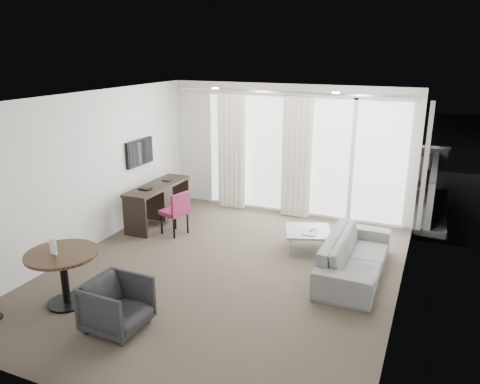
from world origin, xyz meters
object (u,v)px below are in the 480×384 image
at_px(desk, 158,204).
at_px(rattan_chair_b, 413,177).
at_px(sofa, 355,256).
at_px(coffee_table, 308,239).
at_px(rattan_chair_a, 333,185).
at_px(tub_armchair, 117,305).
at_px(round_table, 65,278).
at_px(desk_chair, 174,213).

bearing_deg(desk, rattan_chair_b, 40.90).
bearing_deg(sofa, coffee_table, 53.77).
xyz_separation_m(desk, coffee_table, (2.98, -0.04, -0.22)).
bearing_deg(rattan_chair_a, tub_armchair, -108.88).
relative_size(desk, coffee_table, 2.21).
xyz_separation_m(tub_armchair, rattan_chair_a, (1.30, 5.80, 0.09)).
height_order(round_table, rattan_chair_b, rattan_chair_b).
height_order(round_table, tub_armchair, round_table).
xyz_separation_m(round_table, rattan_chair_b, (3.84, 6.84, 0.08)).
height_order(desk, tub_armchair, desk).
height_order(desk, coffee_table, desk).
bearing_deg(rattan_chair_b, desk_chair, -125.33).
relative_size(desk, sofa, 0.79).
relative_size(tub_armchair, coffee_table, 0.94).
bearing_deg(desk_chair, rattan_chair_b, 64.53).
bearing_deg(desk, desk_chair, -32.19).
height_order(desk_chair, round_table, desk_chair).
relative_size(coffee_table, sofa, 0.36).
bearing_deg(desk_chair, coffee_table, 24.45).
relative_size(desk_chair, rattan_chair_a, 1.01).
bearing_deg(tub_armchair, round_table, 80.68).
height_order(desk, rattan_chair_a, rattan_chair_a).
xyz_separation_m(round_table, rattan_chair_a, (2.29, 5.60, 0.03)).
distance_m(tub_armchair, coffee_table, 3.53).
relative_size(desk, tub_armchair, 2.34).
xyz_separation_m(desk, round_table, (0.53, -3.06, -0.01)).
distance_m(desk, sofa, 3.94).
height_order(coffee_table, sofa, sofa).
bearing_deg(desk, round_table, -80.21).
bearing_deg(sofa, round_table, 125.17).
bearing_deg(desk, rattan_chair_a, 42.12).
height_order(sofa, rattan_chair_b, rattan_chair_b).
height_order(rattan_chair_a, rattan_chair_b, rattan_chair_b).
bearing_deg(tub_armchair, coffee_table, -22.63).
relative_size(round_table, sofa, 0.45).
height_order(desk, rattan_chair_b, rattan_chair_b).
xyz_separation_m(desk, rattan_chair_b, (4.36, 3.78, 0.07)).
xyz_separation_m(tub_armchair, rattan_chair_b, (2.85, 7.03, 0.13)).
bearing_deg(rattan_chair_b, sofa, -89.03).
xyz_separation_m(round_table, coffee_table, (2.46, 3.01, -0.20)).
xyz_separation_m(desk_chair, sofa, (3.31, -0.34, -0.10)).
bearing_deg(round_table, tub_armchair, -11.29).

